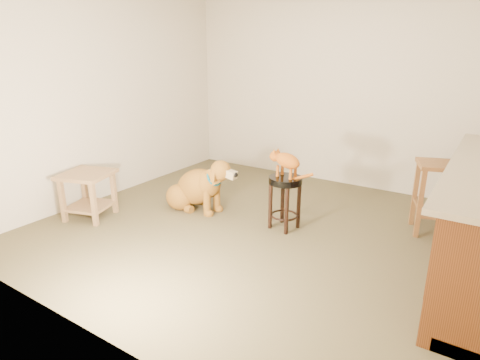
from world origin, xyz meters
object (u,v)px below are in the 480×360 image
Objects in this scene: padded_stool at (285,192)px; tabby_kitten at (285,161)px; side_table at (88,188)px; golden_retriever at (198,188)px; wood_stool at (435,197)px.

tabby_kitten is (-0.01, 0.00, 0.33)m from padded_stool.
padded_stool is 2.17m from side_table.
tabby_kitten is at bearing 164.70° from padded_stool.
tabby_kitten reaches higher than padded_stool.
padded_stool is at bearing 25.48° from side_table.
golden_retriever reaches higher than side_table.
golden_retriever reaches higher than padded_stool.
wood_stool is 1.56m from tabby_kitten.
tabby_kitten reaches higher than wood_stool.
tabby_kitten is (1.09, 0.08, 0.47)m from golden_retriever.
padded_stool is 0.51× the size of golden_retriever.
golden_retriever is (0.86, 0.85, -0.08)m from side_table.
side_table is (-3.27, -1.67, -0.04)m from wood_stool.
tabby_kitten reaches higher than side_table.
side_table is at bearing -154.52° from padded_stool.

